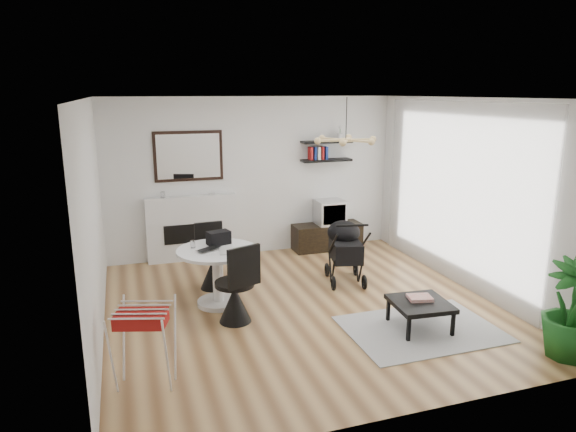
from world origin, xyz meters
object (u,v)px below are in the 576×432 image
object	(u,v)px
fireplace	(192,220)
stroller	(345,253)
coffee_table	(420,305)
drying_rack	(144,345)
dining_table	(218,268)
potted_plant	(572,310)
crt_tv	(330,212)
tv_console	(327,236)

from	to	relation	value
fireplace	stroller	xyz separation A→B (m)	(2.02, -1.71, -0.25)
stroller	coffee_table	bearing A→B (deg)	-70.86
drying_rack	coffee_table	bearing A→B (deg)	21.45
fireplace	stroller	bearing A→B (deg)	-40.32
drying_rack	coffee_table	distance (m)	3.20
dining_table	stroller	xyz separation A→B (m)	(1.97, 0.29, -0.08)
drying_rack	potted_plant	xyz separation A→B (m)	(4.32, -0.82, 0.11)
crt_tv	coffee_table	xyz separation A→B (m)	(-0.22, -3.32, -0.37)
stroller	coffee_table	size ratio (longest dim) A/B	1.43
dining_table	stroller	size ratio (longest dim) A/B	1.05
fireplace	drying_rack	size ratio (longest dim) A/B	2.66
fireplace	dining_table	world-z (taller)	fireplace
dining_table	tv_console	bearing A→B (deg)	38.60
fireplace	drying_rack	bearing A→B (deg)	-104.64
fireplace	dining_table	distance (m)	2.02
crt_tv	drying_rack	world-z (taller)	crt_tv
crt_tv	drying_rack	xyz separation A→B (m)	(-3.40, -3.58, -0.25)
drying_rack	stroller	size ratio (longest dim) A/B	0.81
crt_tv	stroller	distance (m)	1.63
tv_console	potted_plant	bearing A→B (deg)	-77.60
dining_table	potted_plant	world-z (taller)	potted_plant
potted_plant	stroller	bearing A→B (deg)	115.14
fireplace	drying_rack	xyz separation A→B (m)	(-0.97, -3.73, -0.26)
coffee_table	potted_plant	distance (m)	1.58
dining_table	drying_rack	bearing A→B (deg)	-120.86
crt_tv	coffee_table	size ratio (longest dim) A/B	0.70
drying_rack	stroller	bearing A→B (deg)	50.81
fireplace	dining_table	size ratio (longest dim) A/B	2.04
drying_rack	coffee_table	size ratio (longest dim) A/B	1.15
fireplace	potted_plant	bearing A→B (deg)	-53.63
crt_tv	stroller	world-z (taller)	stroller
dining_table	fireplace	bearing A→B (deg)	91.52
fireplace	crt_tv	bearing A→B (deg)	-3.61
crt_tv	coffee_table	distance (m)	3.35
tv_console	drying_rack	bearing A→B (deg)	-133.16
crt_tv	stroller	bearing A→B (deg)	-104.65
stroller	potted_plant	world-z (taller)	potted_plant
dining_table	drying_rack	xyz separation A→B (m)	(-1.03, -1.72, -0.08)
potted_plant	fireplace	bearing A→B (deg)	126.37
fireplace	stroller	distance (m)	2.66
crt_tv	stroller	xyz separation A→B (m)	(-0.41, -1.56, -0.25)
drying_rack	coffee_table	world-z (taller)	drying_rack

